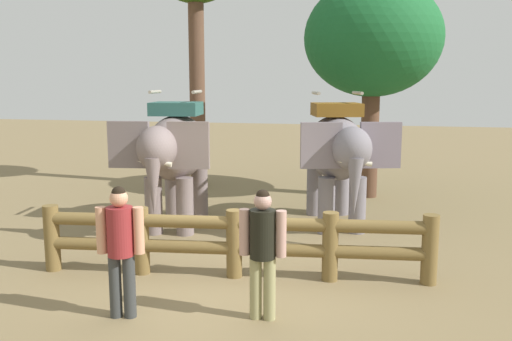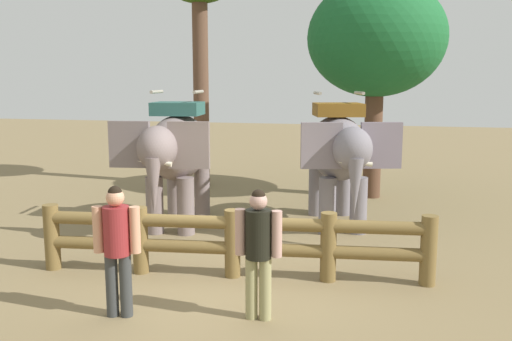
{
  "view_description": "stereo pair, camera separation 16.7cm",
  "coord_description": "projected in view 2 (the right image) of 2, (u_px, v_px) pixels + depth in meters",
  "views": [
    {
      "loc": [
        2.03,
        -7.57,
        2.98
      ],
      "look_at": [
        0.0,
        1.81,
        1.4
      ],
      "focal_mm": 38.44,
      "sensor_mm": 36.0,
      "label": 1
    },
    {
      "loc": [
        2.19,
        -7.54,
        2.98
      ],
      "look_at": [
        0.0,
        1.81,
        1.4
      ],
      "focal_mm": 38.44,
      "sensor_mm": 36.0,
      "label": 2
    }
  ],
  "objects": [
    {
      "name": "ground_plane",
      "position": [
        229.0,
        282.0,
        8.22
      ],
      "size": [
        60.0,
        60.0,
        0.0
      ],
      "primitive_type": "plane",
      "color": "olive"
    },
    {
      "name": "log_fence",
      "position": [
        232.0,
        239.0,
        8.34
      ],
      "size": [
        6.02,
        0.87,
        1.05
      ],
      "color": "brown",
      "rests_on": "ground"
    },
    {
      "name": "elephant_near_left",
      "position": [
        176.0,
        151.0,
        11.08
      ],
      "size": [
        1.85,
        3.28,
        2.79
      ],
      "color": "slate",
      "rests_on": "ground"
    },
    {
      "name": "elephant_center",
      "position": [
        339.0,
        152.0,
        11.11
      ],
      "size": [
        2.13,
        3.3,
        2.76
      ],
      "color": "slate",
      "rests_on": "ground"
    },
    {
      "name": "tourist_woman_in_black",
      "position": [
        117.0,
        242.0,
        6.87
      ],
      "size": [
        0.59,
        0.38,
        1.7
      ],
      "color": "#353738",
      "rests_on": "ground"
    },
    {
      "name": "tourist_man_in_blue",
      "position": [
        258.0,
        245.0,
        6.79
      ],
      "size": [
        0.59,
        0.33,
        1.67
      ],
      "color": "#979261",
      "rests_on": "ground"
    },
    {
      "name": "tree_back_center",
      "position": [
        376.0,
        40.0,
        13.55
      ],
      "size": [
        3.42,
        3.42,
        5.48
      ],
      "color": "brown",
      "rests_on": "ground"
    }
  ]
}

